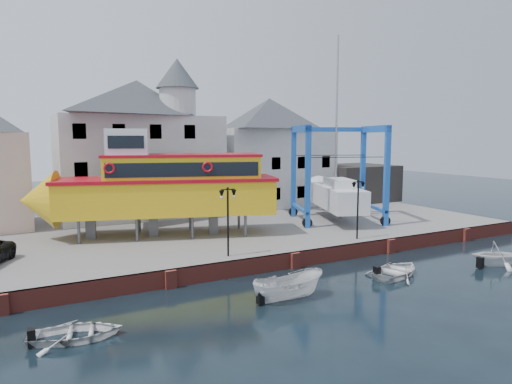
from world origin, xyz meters
name	(u,v)px	position (x,y,z in m)	size (l,w,h in m)	color
ground	(295,268)	(0.00, 0.00, 0.00)	(140.00, 140.00, 0.00)	black
hardstanding	(223,229)	(0.00, 11.00, 0.50)	(44.00, 22.00, 1.00)	slate
quay_wall	(294,260)	(0.00, 0.10, 0.50)	(44.00, 0.47, 1.00)	maroon
building_white_main	(140,146)	(-4.87, 18.39, 7.34)	(14.00, 8.30, 14.00)	#BBBBB7
building_white_right	(269,152)	(9.00, 19.00, 6.60)	(12.00, 8.00, 11.20)	#BBBBB7
shed_dark	(354,183)	(19.00, 17.00, 3.00)	(8.00, 7.00, 4.00)	black
lamp_post_left	(228,204)	(-4.00, 1.20, 4.17)	(1.12, 0.32, 4.20)	black
lamp_post_right	(358,194)	(6.00, 1.20, 4.17)	(1.12, 0.32, 4.20)	black
tour_boat	(153,186)	(-6.38, 8.87, 4.64)	(18.17, 9.19, 7.71)	#59595E
travel_lift	(334,190)	(9.43, 8.36, 3.59)	(8.79, 10.59, 15.59)	#1C59A4
motorboat_a	(288,299)	(-3.29, -4.50, 0.00)	(1.48, 3.95, 1.52)	silver
motorboat_b	(397,275)	(4.57, -4.10, 0.00)	(2.83, 3.96, 0.82)	silver
motorboat_c	(496,265)	(11.70, -5.54, 0.00)	(2.73, 3.16, 1.67)	silver
motorboat_d	(76,339)	(-13.32, -4.30, 0.00)	(2.61, 3.66, 0.76)	silver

